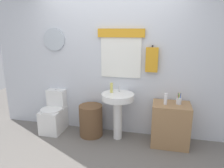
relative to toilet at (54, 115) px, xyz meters
The scene contains 10 objects.
ground_plane 1.39m from the toilet, 40.29° to the right, with size 8.00×8.00×0.00m, color slate.
back_wall 1.47m from the toilet, 14.38° to the left, with size 4.40×0.18×2.60m.
toilet is the anchor object (origin of this frame).
laundry_hamper 0.73m from the toilet, ahead, with size 0.41×0.41×0.55m, color brown.
pedestal_sink 1.25m from the toilet, ahead, with size 0.54×0.54×0.81m.
faucet 1.33m from the toilet, ahead, with size 0.03×0.03×0.10m, color silver.
wooden_cabinet 2.08m from the toilet, ahead, with size 0.59×0.44×0.70m, color #9E754C.
soap_bottle 1.24m from the toilet, ahead, with size 0.05×0.05×0.16m, color #DBD166.
lotion_bottle 2.04m from the toilet, ahead, with size 0.05×0.05×0.18m, color white.
toothbrush_cup 2.23m from the toilet, ahead, with size 0.08×0.08×0.19m.
Camera 1 is at (0.82, -2.37, 1.84)m, focal length 33.44 mm.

